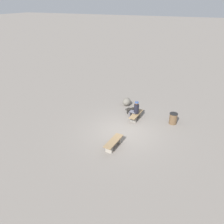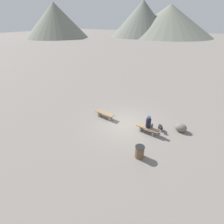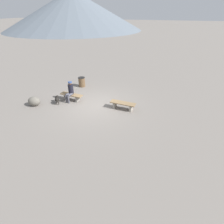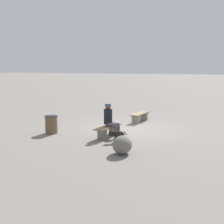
{
  "view_description": "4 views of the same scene",
  "coord_description": "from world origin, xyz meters",
  "px_view_note": "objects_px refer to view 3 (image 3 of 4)",
  "views": [
    {
      "loc": [
        -11.07,
        -4.11,
        7.32
      ],
      "look_at": [
        0.84,
        1.22,
        0.68
      ],
      "focal_mm": 35.65,
      "sensor_mm": 36.0,
      "label": 1
    },
    {
      "loc": [
        4.5,
        -9.18,
        6.8
      ],
      "look_at": [
        -1.25,
        0.04,
        0.65
      ],
      "focal_mm": 26.33,
      "sensor_mm": 36.0,
      "label": 2
    },
    {
      "loc": [
        -4.07,
        8.85,
        5.27
      ],
      "look_at": [
        -1.67,
        1.54,
        0.66
      ],
      "focal_mm": 27.57,
      "sensor_mm": 36.0,
      "label": 3
    },
    {
      "loc": [
        11.75,
        4.59,
        2.71
      ],
      "look_at": [
        0.17,
        -0.7,
        0.73
      ],
      "focal_mm": 46.09,
      "sensor_mm": 36.0,
      "label": 4
    }
  ],
  "objects_px": {
    "seated_person": "(70,90)",
    "trash_bin": "(82,82)",
    "boulder": "(34,101)",
    "dog": "(57,99)",
    "bench_right": "(72,96)",
    "bench_left": "(123,105)"
  },
  "relations": [
    {
      "from": "seated_person",
      "to": "trash_bin",
      "type": "distance_m",
      "value": 2.54
    },
    {
      "from": "seated_person",
      "to": "boulder",
      "type": "distance_m",
      "value": 2.33
    },
    {
      "from": "dog",
      "to": "trash_bin",
      "type": "xyz_separation_m",
      "value": [
        -0.22,
        -3.07,
        0.07
      ]
    },
    {
      "from": "dog",
      "to": "trash_bin",
      "type": "distance_m",
      "value": 3.08
    },
    {
      "from": "bench_right",
      "to": "seated_person",
      "type": "height_order",
      "value": "seated_person"
    },
    {
      "from": "seated_person",
      "to": "boulder",
      "type": "height_order",
      "value": "seated_person"
    },
    {
      "from": "bench_left",
      "to": "boulder",
      "type": "distance_m",
      "value": 5.59
    },
    {
      "from": "bench_left",
      "to": "bench_right",
      "type": "bearing_deg",
      "value": 2.74
    },
    {
      "from": "bench_left",
      "to": "dog",
      "type": "relative_size",
      "value": 2.58
    },
    {
      "from": "trash_bin",
      "to": "boulder",
      "type": "bearing_deg",
      "value": 69.28
    },
    {
      "from": "trash_bin",
      "to": "bench_right",
      "type": "bearing_deg",
      "value": 100.57
    },
    {
      "from": "bench_right",
      "to": "seated_person",
      "type": "relative_size",
      "value": 1.19
    },
    {
      "from": "dog",
      "to": "bench_right",
      "type": "bearing_deg",
      "value": -75.12
    },
    {
      "from": "boulder",
      "to": "trash_bin",
      "type": "bearing_deg",
      "value": -110.72
    },
    {
      "from": "dog",
      "to": "boulder",
      "type": "distance_m",
      "value": 1.4
    },
    {
      "from": "trash_bin",
      "to": "boulder",
      "type": "height_order",
      "value": "trash_bin"
    },
    {
      "from": "boulder",
      "to": "bench_left",
      "type": "bearing_deg",
      "value": -166.64
    },
    {
      "from": "dog",
      "to": "trash_bin",
      "type": "relative_size",
      "value": 0.82
    },
    {
      "from": "seated_person",
      "to": "bench_right",
      "type": "bearing_deg",
      "value": -84.1
    },
    {
      "from": "bench_left",
      "to": "boulder",
      "type": "bearing_deg",
      "value": 17.69
    },
    {
      "from": "bench_left",
      "to": "dog",
      "type": "distance_m",
      "value": 4.27
    },
    {
      "from": "bench_right",
      "to": "trash_bin",
      "type": "xyz_separation_m",
      "value": [
        0.45,
        -2.39,
        0.07
      ]
    }
  ]
}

